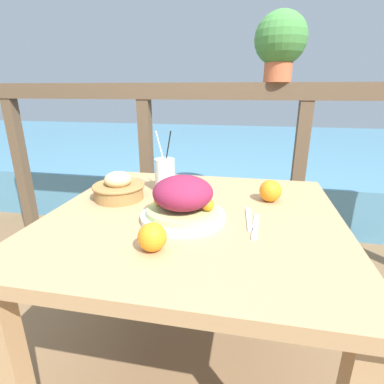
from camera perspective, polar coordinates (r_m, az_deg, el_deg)
ground_plane at (r=1.45m, az=0.23°, el=-30.95°), size 12.00×12.00×0.00m
patio_table at (r=1.06m, az=0.27°, el=-8.90°), size 0.97×0.93×0.71m
railing_fence at (r=1.78m, az=5.34°, el=9.17°), size 2.80×0.08×1.15m
sea_backdrop at (r=4.34m, az=8.59°, el=6.75°), size 12.00×4.00×0.41m
salad_plate at (r=0.95m, az=-1.74°, el=-1.76°), size 0.27×0.27×0.14m
drink_glass at (r=1.22m, az=-5.17°, el=3.25°), size 0.08×0.08×0.25m
bread_basket at (r=1.17m, az=-13.80°, el=0.69°), size 0.20×0.20×0.11m
potted_plant at (r=1.76m, az=16.50°, el=25.73°), size 0.27×0.27×0.34m
fork at (r=0.99m, az=10.81°, el=-5.01°), size 0.03×0.18×0.00m
knife at (r=0.94m, az=12.00°, el=-6.36°), size 0.03×0.18×0.00m
orange_near_basket at (r=1.15m, az=14.71°, el=0.21°), size 0.08×0.08×0.08m
orange_near_glass at (r=0.79m, az=-7.58°, el=-8.51°), size 0.08×0.08×0.08m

